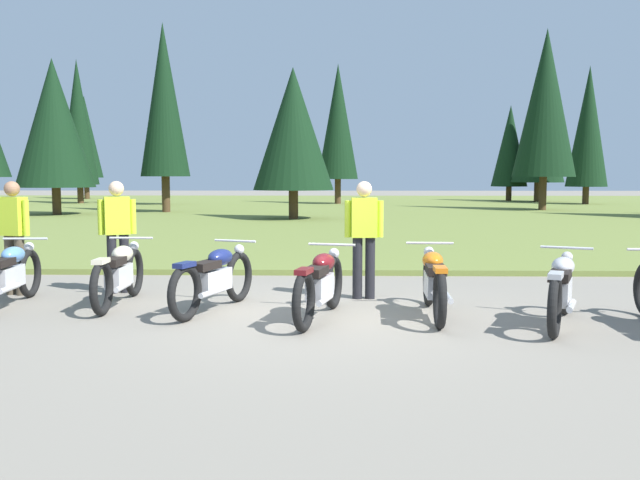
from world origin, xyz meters
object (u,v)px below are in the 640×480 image
object	(u,v)px
rider_in_hivis_vest	(117,230)
rider_with_back_turned	(364,232)
motorcycle_sky_blue	(9,274)
motorcycle_navy	(214,277)
motorcycle_maroon	(320,284)
rider_near_row_end	(14,231)
motorcycle_orange	(434,281)
motorcycle_cream	(119,273)
motorcycle_silver	(561,289)

from	to	relation	value
rider_in_hivis_vest	rider_with_back_turned	bearing A→B (deg)	-6.09
motorcycle_sky_blue	motorcycle_navy	xyz separation A→B (m)	(2.80, -0.22, 0.00)
motorcycle_maroon	rider_near_row_end	bearing A→B (deg)	160.62
motorcycle_navy	motorcycle_maroon	size ratio (longest dim) A/B	0.98
motorcycle_sky_blue	motorcycle_orange	distance (m)	5.62
motorcycle_orange	rider_in_hivis_vest	xyz separation A→B (m)	(-4.47, 1.59, 0.51)
motorcycle_navy	motorcycle_orange	xyz separation A→B (m)	(2.79, -0.27, 0.00)
rider_with_back_turned	rider_in_hivis_vest	bearing A→B (deg)	173.91
motorcycle_orange	rider_near_row_end	xyz separation A→B (m)	(-5.94, 1.39, 0.51)
motorcycle_cream	rider_with_back_turned	bearing A→B (deg)	9.53
motorcycle_orange	motorcycle_silver	xyz separation A→B (m)	(1.41, -0.49, 0.00)
motorcycle_maroon	motorcycle_silver	world-z (taller)	same
motorcycle_navy	rider_with_back_turned	xyz separation A→B (m)	(1.97, 0.93, 0.51)
motorcycle_maroon	motorcycle_silver	size ratio (longest dim) A/B	1.05
motorcycle_cream	rider_with_back_turned	distance (m)	3.41
motorcycle_sky_blue	motorcycle_maroon	world-z (taller)	same
motorcycle_silver	rider_with_back_turned	xyz separation A→B (m)	(-2.24, 1.69, 0.51)
motorcycle_orange	motorcycle_silver	distance (m)	1.50
motorcycle_cream	motorcycle_orange	xyz separation A→B (m)	(4.15, -0.64, 0.00)
motorcycle_silver	motorcycle_navy	bearing A→B (deg)	169.67
motorcycle_orange	rider_in_hivis_vest	size ratio (longest dim) A/B	1.26
motorcycle_cream	motorcycle_navy	distance (m)	1.41
motorcycle_orange	rider_in_hivis_vest	world-z (taller)	rider_in_hivis_vest
rider_in_hivis_vest	motorcycle_orange	bearing A→B (deg)	-19.57
motorcycle_cream	motorcycle_maroon	bearing A→B (deg)	-17.12
motorcycle_sky_blue	motorcycle_cream	size ratio (longest dim) A/B	1.00
motorcycle_cream	motorcycle_maroon	world-z (taller)	same
motorcycle_navy	rider_in_hivis_vest	size ratio (longest dim) A/B	1.21
motorcycle_orange	rider_in_hivis_vest	distance (m)	4.77
motorcycle_maroon	motorcycle_silver	bearing A→B (deg)	-5.85
motorcycle_cream	rider_with_back_turned	size ratio (longest dim) A/B	1.26
motorcycle_maroon	rider_with_back_turned	size ratio (longest dim) A/B	1.24
motorcycle_sky_blue	motorcycle_orange	world-z (taller)	same
motorcycle_navy	motorcycle_maroon	distance (m)	1.46
motorcycle_navy	motorcycle_maroon	xyz separation A→B (m)	(1.38, -0.48, 0.00)
motorcycle_sky_blue	rider_with_back_turned	distance (m)	4.85
rider_in_hivis_vest	motorcycle_navy	bearing A→B (deg)	-38.07
rider_in_hivis_vest	motorcycle_maroon	bearing A→B (deg)	-30.34
motorcycle_orange	rider_near_row_end	world-z (taller)	rider_near_row_end
motorcycle_cream	rider_with_back_turned	xyz separation A→B (m)	(3.33, 0.56, 0.51)
motorcycle_navy	rider_near_row_end	world-z (taller)	rider_near_row_end
rider_with_back_turned	motorcycle_maroon	bearing A→B (deg)	-112.63
motorcycle_sky_blue	rider_near_row_end	xyz separation A→B (m)	(-0.34, 0.90, 0.51)
motorcycle_maroon	motorcycle_orange	world-z (taller)	same
motorcycle_silver	rider_in_hivis_vest	distance (m)	6.26
motorcycle_sky_blue	rider_in_hivis_vest	distance (m)	1.65
motorcycle_orange	rider_near_row_end	distance (m)	6.12
rider_in_hivis_vest	rider_with_back_turned	size ratio (longest dim) A/B	1.00
rider_in_hivis_vest	rider_near_row_end	world-z (taller)	same
motorcycle_navy	rider_near_row_end	xyz separation A→B (m)	(-3.14, 1.12, 0.51)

